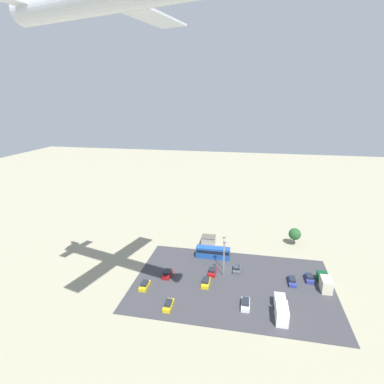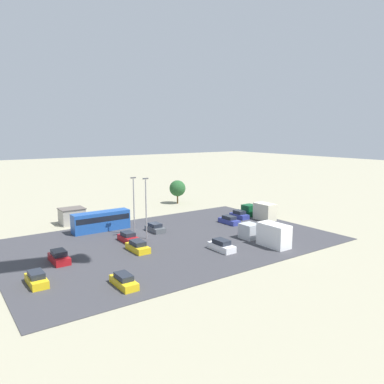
{
  "view_description": "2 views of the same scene",
  "coord_description": "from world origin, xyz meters",
  "px_view_note": "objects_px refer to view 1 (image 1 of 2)",
  "views": [
    {
      "loc": [
        -2.73,
        74.69,
        45.41
      ],
      "look_at": [
        8.18,
        19.57,
        28.19
      ],
      "focal_mm": 28.0,
      "sensor_mm": 36.0,
      "label": 1
    },
    {
      "loc": [
        30.53,
        56.11,
        17.28
      ],
      "look_at": [
        -4.37,
        6.64,
        7.54
      ],
      "focal_mm": 35.0,
      "sensor_mm": 36.0,
      "label": 2
    }
  ],
  "objects_px": {
    "parked_car_1": "(292,281)",
    "parked_car_2": "(237,269)",
    "parked_car_6": "(145,285)",
    "parked_car_4": "(245,304)",
    "parked_car_7": "(167,274)",
    "parked_car_0": "(206,282)",
    "parked_car_5": "(212,272)",
    "parked_truck_0": "(281,309)",
    "parked_car_8": "(168,305)",
    "bus": "(213,252)",
    "parked_car_3": "(309,278)",
    "parked_truck_1": "(325,282)",
    "shed_building": "(208,241)"
  },
  "relations": [
    {
      "from": "parked_car_8",
      "to": "parked_truck_0",
      "type": "distance_m",
      "value": 25.07
    },
    {
      "from": "parked_car_5",
      "to": "parked_car_8",
      "type": "distance_m",
      "value": 17.68
    },
    {
      "from": "parked_car_1",
      "to": "parked_car_8",
      "type": "height_order",
      "value": "parked_car_1"
    },
    {
      "from": "parked_car_5",
      "to": "parked_car_8",
      "type": "xyz_separation_m",
      "value": [
        8.07,
        15.73,
        -0.03
      ]
    },
    {
      "from": "parked_car_2",
      "to": "parked_car_5",
      "type": "height_order",
      "value": "parked_car_5"
    },
    {
      "from": "parked_car_2",
      "to": "parked_truck_1",
      "type": "xyz_separation_m",
      "value": [
        -22.18,
        3.44,
        0.88
      ]
    },
    {
      "from": "shed_building",
      "to": "parked_car_1",
      "type": "bearing_deg",
      "value": 144.7
    },
    {
      "from": "shed_building",
      "to": "parked_car_3",
      "type": "height_order",
      "value": "shed_building"
    },
    {
      "from": "parked_car_6",
      "to": "parked_car_8",
      "type": "bearing_deg",
      "value": -37.7
    },
    {
      "from": "shed_building",
      "to": "parked_car_7",
      "type": "height_order",
      "value": "shed_building"
    },
    {
      "from": "parked_car_2",
      "to": "parked_car_6",
      "type": "height_order",
      "value": "parked_car_6"
    },
    {
      "from": "bus",
      "to": "parked_truck_0",
      "type": "distance_m",
      "value": 28.65
    },
    {
      "from": "parked_car_0",
      "to": "parked_car_6",
      "type": "bearing_deg",
      "value": -164.02
    },
    {
      "from": "parked_car_5",
      "to": "parked_truck_1",
      "type": "distance_m",
      "value": 28.65
    },
    {
      "from": "parked_car_1",
      "to": "parked_car_8",
      "type": "xyz_separation_m",
      "value": [
        28.88,
        15.36,
        -0.02
      ]
    },
    {
      "from": "parked_truck_0",
      "to": "parked_car_6",
      "type": "bearing_deg",
      "value": 172.92
    },
    {
      "from": "parked_car_0",
      "to": "parked_car_4",
      "type": "bearing_deg",
      "value": -33.61
    },
    {
      "from": "parked_car_1",
      "to": "parked_truck_1",
      "type": "relative_size",
      "value": 0.59
    },
    {
      "from": "parked_car_5",
      "to": "parked_truck_1",
      "type": "xyz_separation_m",
      "value": [
        -28.63,
        0.77,
        0.87
      ]
    },
    {
      "from": "bus",
      "to": "parked_truck_1",
      "type": "height_order",
      "value": "bus"
    },
    {
      "from": "shed_building",
      "to": "parked_car_6",
      "type": "height_order",
      "value": "shed_building"
    },
    {
      "from": "parked_car_7",
      "to": "parked_car_3",
      "type": "bearing_deg",
      "value": -171.79
    },
    {
      "from": "parked_car_4",
      "to": "parked_car_6",
      "type": "bearing_deg",
      "value": 174.36
    },
    {
      "from": "parked_car_2",
      "to": "parked_car_4",
      "type": "bearing_deg",
      "value": 100.61
    },
    {
      "from": "bus",
      "to": "parked_car_7",
      "type": "relative_size",
      "value": 2.41
    },
    {
      "from": "parked_car_5",
      "to": "parked_car_7",
      "type": "height_order",
      "value": "parked_car_7"
    },
    {
      "from": "parked_car_4",
      "to": "parked_car_6",
      "type": "distance_m",
      "value": 25.33
    },
    {
      "from": "parked_car_1",
      "to": "parked_car_2",
      "type": "bearing_deg",
      "value": -11.94
    },
    {
      "from": "parked_car_0",
      "to": "parked_car_1",
      "type": "height_order",
      "value": "parked_car_0"
    },
    {
      "from": "parked_car_5",
      "to": "bus",
      "type": "bearing_deg",
      "value": -83.51
    },
    {
      "from": "parked_car_8",
      "to": "parked_car_0",
      "type": "bearing_deg",
      "value": 55.87
    },
    {
      "from": "parked_car_1",
      "to": "parked_truck_1",
      "type": "height_order",
      "value": "parked_truck_1"
    },
    {
      "from": "parked_car_2",
      "to": "parked_car_7",
      "type": "relative_size",
      "value": 0.98
    },
    {
      "from": "parked_car_3",
      "to": "parked_truck_1",
      "type": "bearing_deg",
      "value": 141.77
    },
    {
      "from": "bus",
      "to": "parked_car_6",
      "type": "distance_m",
      "value": 23.69
    },
    {
      "from": "bus",
      "to": "parked_car_3",
      "type": "distance_m",
      "value": 27.27
    },
    {
      "from": "parked_truck_0",
      "to": "parked_car_4",
      "type": "bearing_deg",
      "value": 168.26
    },
    {
      "from": "shed_building",
      "to": "parked_car_1",
      "type": "height_order",
      "value": "shed_building"
    },
    {
      "from": "bus",
      "to": "parked_truck_1",
      "type": "relative_size",
      "value": 1.31
    },
    {
      "from": "parked_car_5",
      "to": "parked_car_8",
      "type": "relative_size",
      "value": 0.92
    },
    {
      "from": "parked_car_6",
      "to": "parked_car_8",
      "type": "height_order",
      "value": "parked_car_6"
    },
    {
      "from": "parked_car_1",
      "to": "parked_car_7",
      "type": "xyz_separation_m",
      "value": [
        32.56,
        3.19,
        0.07
      ]
    },
    {
      "from": "parked_car_1",
      "to": "parked_car_6",
      "type": "relative_size",
      "value": 1.09
    },
    {
      "from": "parked_car_6",
      "to": "parked_car_0",
      "type": "bearing_deg",
      "value": 15.98
    },
    {
      "from": "parked_car_4",
      "to": "parked_car_5",
      "type": "xyz_separation_m",
      "value": [
        9.21,
        -12.09,
        -0.04
      ]
    },
    {
      "from": "bus",
      "to": "parked_car_7",
      "type": "height_order",
      "value": "bus"
    },
    {
      "from": "parked_car_1",
      "to": "parked_car_4",
      "type": "relative_size",
      "value": 1.02
    },
    {
      "from": "parked_car_6",
      "to": "parked_car_7",
      "type": "xyz_separation_m",
      "value": [
        -4.25,
        -6.04,
        0.04
      ]
    },
    {
      "from": "parked_car_6",
      "to": "parked_truck_0",
      "type": "distance_m",
      "value": 33.16
    },
    {
      "from": "parked_car_5",
      "to": "parked_car_8",
      "type": "height_order",
      "value": "parked_car_5"
    }
  ]
}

